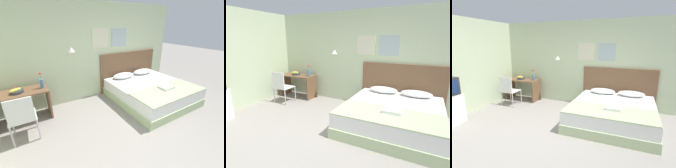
# 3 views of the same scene
# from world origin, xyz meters

# --- Properties ---
(ground_plane) EXTENTS (24.00, 24.00, 0.00)m
(ground_plane) POSITION_xyz_m (0.00, 0.00, 0.00)
(ground_plane) COLOR gray
(wall_back) EXTENTS (5.88, 0.31, 2.65)m
(wall_back) POSITION_xyz_m (0.01, 2.58, 1.33)
(wall_back) COLOR beige
(wall_back) RESTS_ON ground_plane
(bed) EXTENTS (1.99, 2.10, 0.51)m
(bed) POSITION_xyz_m (1.36, 1.44, 0.25)
(bed) COLOR #B2C693
(bed) RESTS_ON ground_plane
(headboard) EXTENTS (2.11, 0.06, 1.24)m
(headboard) POSITION_xyz_m (1.36, 2.52, 0.62)
(headboard) COLOR brown
(headboard) RESTS_ON ground_plane
(pillow_left) EXTENTS (0.71, 0.38, 0.15)m
(pillow_left) POSITION_xyz_m (0.97, 2.25, 0.58)
(pillow_left) COLOR white
(pillow_left) RESTS_ON bed
(pillow_right) EXTENTS (0.71, 0.38, 0.15)m
(pillow_right) POSITION_xyz_m (1.76, 2.25, 0.58)
(pillow_right) COLOR white
(pillow_right) RESTS_ON bed
(throw_blanket) EXTENTS (1.94, 0.84, 0.02)m
(throw_blanket) POSITION_xyz_m (1.36, 0.83, 0.52)
(throw_blanket) COLOR #B2C693
(throw_blanket) RESTS_ON bed
(folded_towel_near_foot) EXTENTS (0.34, 0.30, 0.06)m
(folded_towel_near_foot) POSITION_xyz_m (1.43, 0.97, 0.56)
(folded_towel_near_foot) COLOR white
(folded_towel_near_foot) RESTS_ON throw_blanket
(desk) EXTENTS (1.15, 0.56, 0.73)m
(desk) POSITION_xyz_m (-1.84, 2.21, 0.51)
(desk) COLOR brown
(desk) RESTS_ON ground_plane
(desk_chair) EXTENTS (0.47, 0.47, 0.94)m
(desk_chair) POSITION_xyz_m (-1.85, 1.48, 0.55)
(desk_chair) COLOR white
(desk_chair) RESTS_ON ground_plane
(fruit_bowl) EXTENTS (0.27, 0.26, 0.12)m
(fruit_bowl) POSITION_xyz_m (-1.87, 2.18, 0.77)
(fruit_bowl) COLOR #333842
(fruit_bowl) RESTS_ON desk
(flower_vase) EXTENTS (0.08, 0.08, 0.38)m
(flower_vase) POSITION_xyz_m (-1.36, 2.18, 0.86)
(flower_vase) COLOR #4C7099
(flower_vase) RESTS_ON desk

